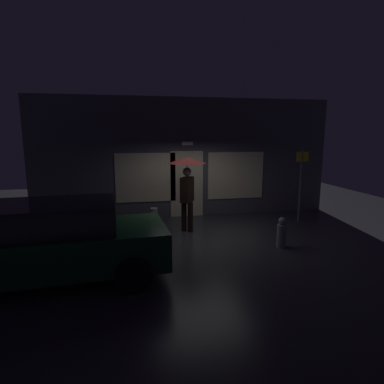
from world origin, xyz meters
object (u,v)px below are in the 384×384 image
object	(u,v)px
person_with_umbrella	(187,175)
sidewalk_bollard	(154,218)
parked_car	(49,242)
street_sign_post	(301,181)
fire_hydrant	(282,233)

from	to	relation	value
person_with_umbrella	sidewalk_bollard	bearing A→B (deg)	-87.83
person_with_umbrella	parked_car	distance (m)	4.08
street_sign_post	person_with_umbrella	bearing A→B (deg)	-173.95
parked_car	street_sign_post	world-z (taller)	street_sign_post
fire_hydrant	sidewalk_bollard	bearing A→B (deg)	142.73
street_sign_post	fire_hydrant	bearing A→B (deg)	-127.83
person_with_umbrella	parked_car	xyz separation A→B (m)	(-3.03, -2.60, -0.85)
person_with_umbrella	street_sign_post	world-z (taller)	street_sign_post
parked_car	fire_hydrant	bearing A→B (deg)	5.47
sidewalk_bollard	person_with_umbrella	bearing A→B (deg)	-31.00
parked_car	street_sign_post	bearing A→B (deg)	19.52
street_sign_post	parked_car	bearing A→B (deg)	-156.00
parked_car	fire_hydrant	world-z (taller)	parked_car
sidewalk_bollard	fire_hydrant	size ratio (longest dim) A/B	0.79
street_sign_post	fire_hydrant	size ratio (longest dim) A/B	3.07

